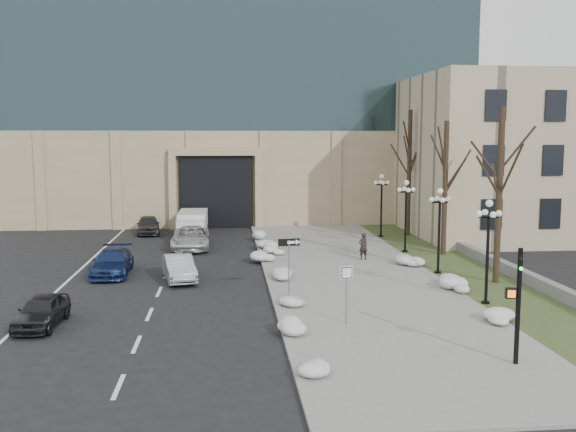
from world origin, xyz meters
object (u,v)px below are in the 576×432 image
keep_sign (347,282)px  lamppost_c (406,206)px  pedestrian (363,246)px  box_truck (193,225)px  lamppost_a (488,238)px  lamppost_b (439,219)px  car_b (179,268)px  car_d (191,238)px  car_c (112,262)px  car_e (148,225)px  traffic_signal (517,309)px  lamppost_d (381,197)px  one_way_sign (293,249)px  car_a (42,311)px

keep_sign → lamppost_c: bearing=52.2°
pedestrian → box_truck: 15.16m
lamppost_a → lamppost_c: 13.00m
lamppost_b → car_b: bearing=-179.8°
car_b → car_d: (0.10, 9.67, 0.07)m
car_c → lamppost_a: 19.70m
keep_sign → lamppost_b: size_ratio=0.52×
car_d → car_e: (-3.63, 7.09, -0.03)m
car_b → car_e: size_ratio=0.97×
car_c → keep_sign: (10.92, -10.84, 1.12)m
box_truck → lamppost_b: lamppost_b is taller
traffic_signal → car_d: bearing=126.9°
keep_sign → lamppost_d: (6.82, 22.10, 1.26)m
pedestrian → traffic_signal: bearing=74.8°
car_b → one_way_sign: one_way_sign is taller
car_d → lamppost_c: bearing=-13.7°
car_e → traffic_signal: size_ratio=1.06×
car_a → one_way_sign: bearing=21.1°
car_d → one_way_sign: one_way_sign is taller
box_truck → lamppost_c: bearing=-30.3°
car_b → lamppost_b: 14.21m
one_way_sign → keep_sign: 4.95m
pedestrian → lamppost_a: size_ratio=0.34×
traffic_signal → lamppost_c: 20.68m
lamppost_a → lamppost_b: bearing=90.0°
car_c → lamppost_d: size_ratio=1.00×
car_c → car_b: bearing=-27.0°
car_c → traffic_signal: size_ratio=1.21×
one_way_sign → lamppost_a: lamppost_a is taller
car_e → traffic_signal: 34.40m
car_d → lamppost_c: 14.43m
car_c → one_way_sign: one_way_sign is taller
car_d → car_e: bearing=116.1°
lamppost_d → car_d: bearing=-166.3°
car_e → box_truck: bearing=-34.7°
one_way_sign → lamppost_b: bearing=20.2°
car_a → car_d: 18.16m
car_c → box_truck: box_truck is taller
one_way_sign → lamppost_d: 19.43m
car_a → lamppost_a: lamppost_a is taller
lamppost_b → traffic_signal: bearing=-98.7°
lamppost_b → car_a: bearing=-157.3°
lamppost_b → car_d: bearing=145.3°
car_c → lamppost_a: (17.73, -8.24, 2.38)m
box_truck → lamppost_d: (14.03, -1.87, 2.16)m
car_d → lamppost_a: bearing=-50.2°
box_truck → keep_sign: size_ratio=2.41×
lamppost_a → lamppost_b: (0.00, 6.50, 0.00)m
car_b → car_d: 9.67m
car_a → box_truck: 23.24m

